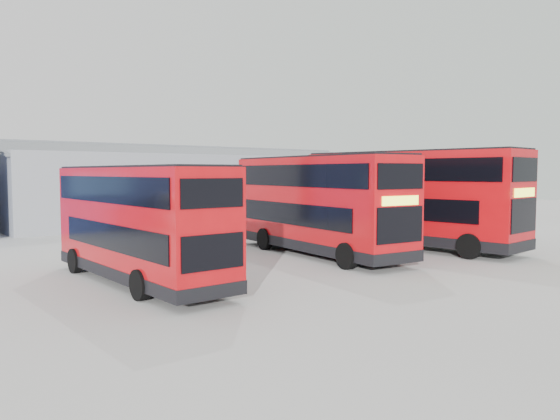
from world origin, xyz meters
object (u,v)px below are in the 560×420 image
object	(u,v)px
maintenance_shed	(192,186)
double_decker_right	(409,200)
double_decker_left	(139,225)
single_decker_blue	(350,204)
double_decker_centre	(317,206)

from	to	relation	value
maintenance_shed	double_decker_right	world-z (taller)	maintenance_shed
double_decker_left	single_decker_blue	world-z (taller)	double_decker_left
single_decker_blue	maintenance_shed	bearing A→B (deg)	-74.63
double_decker_left	double_decker_right	size ratio (longest dim) A/B	0.82
double_decker_left	maintenance_shed	bearing A→B (deg)	-123.79
maintenance_shed	double_decker_centre	distance (m)	22.10
double_decker_centre	double_decker_right	bearing A→B (deg)	-4.29
maintenance_shed	double_decker_right	size ratio (longest dim) A/B	2.66
maintenance_shed	double_decker_left	xyz separation A→B (m)	(-14.83, -22.17, -0.63)
maintenance_shed	double_decker_left	distance (m)	26.68
double_decker_right	maintenance_shed	bearing A→B (deg)	84.25
maintenance_shed	single_decker_blue	xyz separation A→B (m)	(3.39, -14.55, -0.98)
single_decker_blue	double_decker_centre	bearing A→B (deg)	38.46
double_decker_left	double_decker_centre	bearing A→B (deg)	-174.54
double_decker_centre	double_decker_right	distance (m)	5.35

